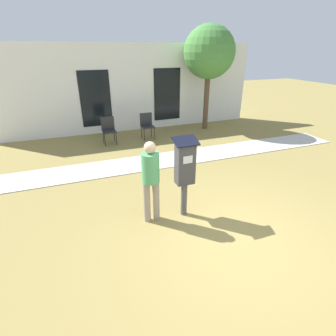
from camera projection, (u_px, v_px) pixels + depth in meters
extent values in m
plane|color=olive|center=(236.00, 240.00, 4.51)|extent=(40.00, 40.00, 0.00)
cube|color=beige|center=(163.00, 160.00, 7.69)|extent=(12.00, 1.10, 0.02)
cube|color=white|center=(132.00, 88.00, 10.01)|extent=(10.00, 0.24, 3.20)
cube|color=black|center=(96.00, 99.00, 9.58)|extent=(1.10, 0.02, 2.00)
cube|color=black|center=(167.00, 95.00, 10.47)|extent=(1.10, 0.02, 2.00)
cylinder|color=#4C4C4C|center=(184.00, 199.00, 5.09)|extent=(0.12, 0.12, 0.70)
cube|color=#38383D|center=(185.00, 163.00, 4.77)|extent=(0.34, 0.22, 0.80)
cube|color=silver|center=(188.00, 160.00, 4.62)|extent=(0.18, 0.01, 0.14)
cube|color=black|center=(186.00, 141.00, 4.59)|extent=(0.44, 0.31, 0.12)
cylinder|color=gray|center=(147.00, 202.00, 4.87)|extent=(0.13, 0.13, 0.82)
cylinder|color=gray|center=(156.00, 200.00, 4.93)|extent=(0.13, 0.13, 0.82)
cylinder|color=#4C9E66|center=(150.00, 168.00, 4.61)|extent=(0.32, 0.32, 0.55)
sphere|color=#D8AD8C|center=(150.00, 148.00, 4.45)|extent=(0.21, 0.21, 0.21)
cylinder|color=#262628|center=(105.00, 140.00, 8.70)|extent=(0.03, 0.03, 0.42)
cylinder|color=#262628|center=(116.00, 139.00, 8.82)|extent=(0.03, 0.03, 0.42)
cylinder|color=#262628|center=(103.00, 137.00, 9.02)|extent=(0.03, 0.03, 0.42)
cylinder|color=#262628|center=(114.00, 136.00, 9.15)|extent=(0.03, 0.03, 0.42)
cube|color=#262628|center=(109.00, 132.00, 8.83)|extent=(0.44, 0.44, 0.04)
cube|color=#262628|center=(108.00, 123.00, 8.90)|extent=(0.44, 0.04, 0.44)
cylinder|color=#262628|center=(144.00, 135.00, 9.22)|extent=(0.03, 0.03, 0.42)
cylinder|color=#262628|center=(155.00, 134.00, 9.34)|extent=(0.03, 0.03, 0.42)
cylinder|color=#262628|center=(141.00, 132.00, 9.55)|extent=(0.03, 0.03, 0.42)
cylinder|color=#262628|center=(151.00, 131.00, 9.67)|extent=(0.03, 0.03, 0.42)
cube|color=#262628|center=(148.00, 127.00, 9.35)|extent=(0.44, 0.44, 0.04)
cube|color=#262628|center=(146.00, 119.00, 9.42)|extent=(0.44, 0.04, 0.44)
cylinder|color=brown|center=(206.00, 101.00, 10.30)|extent=(0.20, 0.20, 2.20)
sphere|color=#47843D|center=(209.00, 52.00, 9.56)|extent=(1.90, 1.90, 1.90)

